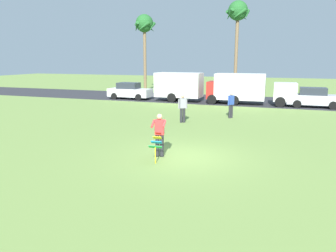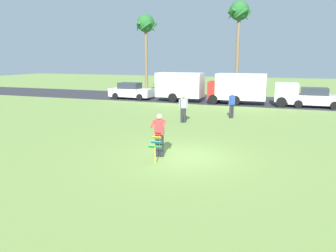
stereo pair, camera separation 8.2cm
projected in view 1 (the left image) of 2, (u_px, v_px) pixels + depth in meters
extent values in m
plane|color=olive|center=(185.00, 157.00, 12.99)|extent=(120.00, 120.00, 0.00)
cube|color=#2D2D33|center=(243.00, 101.00, 30.43)|extent=(120.00, 8.00, 0.01)
cylinder|color=#26262B|center=(162.00, 145.00, 12.95)|extent=(0.16, 0.16, 0.90)
cylinder|color=#26262B|center=(157.00, 145.00, 12.98)|extent=(0.16, 0.16, 0.90)
cube|color=red|center=(160.00, 127.00, 12.81)|extent=(0.40, 0.29, 0.60)
sphere|color=tan|center=(159.00, 117.00, 12.73)|extent=(0.22, 0.22, 0.22)
cylinder|color=red|center=(164.00, 124.00, 12.51)|extent=(0.22, 0.59, 0.24)
cylinder|color=red|center=(153.00, 124.00, 12.56)|extent=(0.22, 0.59, 0.24)
cube|color=red|center=(158.00, 133.00, 12.40)|extent=(0.24, 0.17, 0.12)
cube|color=yellow|center=(157.00, 138.00, 12.27)|extent=(0.34, 0.18, 0.12)
cube|color=#1E99D8|center=(156.00, 142.00, 12.15)|extent=(0.43, 0.19, 0.12)
cube|color=green|center=(155.00, 147.00, 12.02)|extent=(0.53, 0.21, 0.12)
cylinder|color=yellow|center=(155.00, 155.00, 12.08)|extent=(0.04, 0.04, 0.64)
cube|color=white|center=(130.00, 93.00, 31.57)|extent=(4.23, 1.77, 0.76)
cube|color=#282D38|center=(129.00, 86.00, 31.49)|extent=(2.04, 1.43, 0.60)
cylinder|color=black|center=(146.00, 95.00, 31.93)|extent=(0.64, 0.23, 0.64)
cylinder|color=black|center=(139.00, 97.00, 30.45)|extent=(0.64, 0.23, 0.64)
cylinder|color=black|center=(122.00, 94.00, 32.83)|extent=(0.64, 0.23, 0.64)
cylinder|color=black|center=(114.00, 96.00, 31.35)|extent=(0.64, 0.23, 0.64)
cube|color=#B2231E|center=(218.00, 90.00, 28.56)|extent=(1.83, 1.93, 1.50)
cube|color=silver|center=(179.00, 85.00, 29.76)|extent=(4.23, 2.06, 2.20)
cylinder|color=black|center=(217.00, 97.00, 29.67)|extent=(0.84, 0.29, 0.84)
cylinder|color=black|center=(212.00, 99.00, 27.99)|extent=(0.84, 0.29, 0.84)
cylinder|color=black|center=(178.00, 96.00, 30.95)|extent=(0.84, 0.29, 0.84)
cylinder|color=black|center=(172.00, 98.00, 29.26)|extent=(0.84, 0.29, 0.84)
cube|color=silver|center=(285.00, 92.00, 26.86)|extent=(1.86, 1.96, 1.50)
cube|color=silver|center=(240.00, 87.00, 27.89)|extent=(4.26, 2.14, 2.20)
cylinder|color=black|center=(280.00, 99.00, 27.97)|extent=(0.85, 0.31, 0.84)
cylinder|color=black|center=(280.00, 102.00, 26.26)|extent=(0.85, 0.31, 0.84)
cylinder|color=black|center=(236.00, 98.00, 29.08)|extent=(0.85, 0.31, 0.84)
cylinder|color=black|center=(234.00, 100.00, 27.36)|extent=(0.85, 0.31, 0.84)
cube|color=silver|center=(314.00, 100.00, 26.13)|extent=(4.21, 1.72, 0.76)
cube|color=#282D38|center=(313.00, 91.00, 26.04)|extent=(2.02, 1.40, 0.60)
cylinder|color=black|center=(330.00, 103.00, 26.51)|extent=(0.64, 0.22, 0.64)
cylinder|color=black|center=(333.00, 105.00, 25.02)|extent=(0.64, 0.22, 0.64)
cylinder|color=black|center=(296.00, 102.00, 27.36)|extent=(0.64, 0.22, 0.64)
cylinder|color=black|center=(297.00, 104.00, 25.87)|extent=(0.64, 0.22, 0.64)
cylinder|color=brown|center=(145.00, 58.00, 39.40)|extent=(0.36, 0.36, 7.84)
sphere|color=#236028|center=(144.00, 23.00, 38.56)|extent=(2.10, 2.10, 2.10)
cone|color=#236028|center=(152.00, 27.00, 38.34)|extent=(0.44, 1.56, 1.28)
cone|color=#236028|center=(150.00, 28.00, 39.39)|extent=(1.62, 0.90, 1.28)
cone|color=#236028|center=(141.00, 28.00, 39.42)|extent=(1.27, 1.52, 1.28)
cone|color=#236028|center=(137.00, 27.00, 38.39)|extent=(1.27, 1.52, 1.28)
cone|color=#236028|center=(144.00, 26.00, 37.72)|extent=(1.62, 0.90, 1.28)
cylinder|color=brown|center=(236.00, 54.00, 35.61)|extent=(0.36, 0.36, 8.75)
sphere|color=#236028|center=(238.00, 11.00, 34.68)|extent=(2.10, 2.10, 2.10)
cone|color=#236028|center=(247.00, 15.00, 34.46)|extent=(0.44, 1.56, 1.28)
cone|color=#236028|center=(242.00, 16.00, 35.51)|extent=(1.62, 0.90, 1.28)
cone|color=#236028|center=(231.00, 16.00, 35.54)|extent=(1.27, 1.52, 1.28)
cone|color=#236028|center=(230.00, 15.00, 34.51)|extent=(1.27, 1.52, 1.28)
cone|color=#236028|center=(239.00, 14.00, 33.84)|extent=(1.62, 0.90, 1.28)
cylinder|color=#26262B|center=(232.00, 111.00, 21.49)|extent=(0.16, 0.16, 0.90)
cylinder|color=#26262B|center=(230.00, 111.00, 21.38)|extent=(0.16, 0.16, 0.90)
cube|color=#2D4CA5|center=(231.00, 100.00, 21.28)|extent=(0.38, 0.42, 0.60)
sphere|color=beige|center=(231.00, 94.00, 21.20)|extent=(0.22, 0.22, 0.22)
cylinder|color=#2D4CA5|center=(234.00, 100.00, 21.43)|extent=(0.09, 0.09, 0.58)
cylinder|color=#2D4CA5|center=(229.00, 101.00, 21.15)|extent=(0.09, 0.09, 0.58)
cylinder|color=#26262B|center=(184.00, 115.00, 19.90)|extent=(0.16, 0.16, 0.90)
cylinder|color=#26262B|center=(181.00, 115.00, 19.87)|extent=(0.16, 0.16, 0.90)
cube|color=gray|center=(183.00, 103.00, 19.73)|extent=(0.42, 0.38, 0.60)
sphere|color=tan|center=(183.00, 96.00, 19.65)|extent=(0.22, 0.22, 0.22)
cylinder|color=gray|center=(187.00, 104.00, 19.79)|extent=(0.09, 0.09, 0.58)
cylinder|color=gray|center=(179.00, 104.00, 19.69)|extent=(0.09, 0.09, 0.58)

